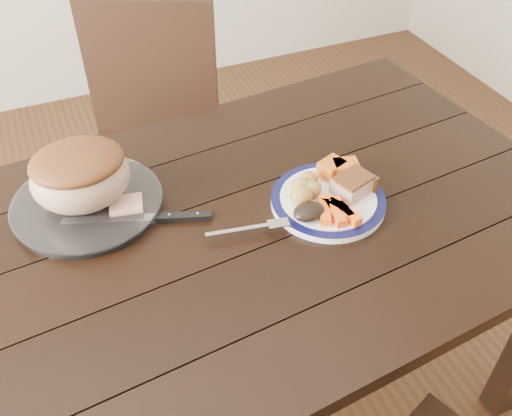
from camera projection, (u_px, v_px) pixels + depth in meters
name	position (u px, v px, depth m)	size (l,w,h in m)	color
ground	(229.00, 409.00, 1.71)	(4.00, 4.00, 0.00)	#472B16
dining_table	(220.00, 259.00, 1.27)	(1.68, 1.05, 0.75)	black
chair_far	(152.00, 134.00, 1.87)	(0.56, 0.56, 0.93)	black
dinner_plate	(328.00, 201.00, 1.27)	(0.25, 0.25, 0.02)	white
plate_rim	(328.00, 198.00, 1.26)	(0.25, 0.25, 0.02)	#0A0C36
serving_platter	(88.00, 205.00, 1.26)	(0.32, 0.32, 0.02)	white
pork_slice	(353.00, 185.00, 1.26)	(0.08, 0.06, 0.04)	tan
roasted_potatoes	(305.00, 189.00, 1.25)	(0.09, 0.09, 0.04)	gold
carrot_batons	(337.00, 211.00, 1.21)	(0.08, 0.11, 0.02)	#FF5A15
pumpkin_wedges	(339.00, 169.00, 1.30)	(0.09, 0.07, 0.04)	orange
dark_mushroom	(309.00, 212.00, 1.20)	(0.07, 0.05, 0.03)	black
fork	(254.00, 228.00, 1.18)	(0.18, 0.05, 0.00)	silver
roast_joint	(81.00, 178.00, 1.20)	(0.21, 0.18, 0.14)	tan
cut_slice	(126.00, 205.00, 1.23)	(0.07, 0.06, 0.02)	tan
carving_knife	(165.00, 218.00, 1.23)	(0.31, 0.12, 0.01)	silver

